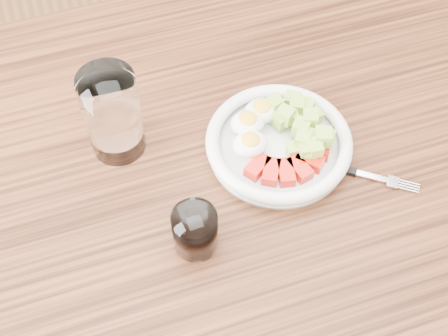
% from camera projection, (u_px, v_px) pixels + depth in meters
% --- Properties ---
extents(dining_table, '(1.50, 0.90, 0.77)m').
position_uv_depth(dining_table, '(232.00, 216.00, 1.00)').
color(dining_table, brown).
rests_on(dining_table, ground).
extents(bowl, '(0.22, 0.22, 0.06)m').
position_uv_depth(bowl, '(279.00, 141.00, 0.94)').
color(bowl, white).
rests_on(bowl, dining_table).
extents(fork, '(0.15, 0.12, 0.01)m').
position_uv_depth(fork, '(344.00, 170.00, 0.93)').
color(fork, black).
rests_on(fork, dining_table).
extents(water_glass, '(0.08, 0.08, 0.15)m').
position_uv_depth(water_glass, '(113.00, 114.00, 0.90)').
color(water_glass, white).
rests_on(water_glass, dining_table).
extents(coffee_glass, '(0.06, 0.06, 0.07)m').
position_uv_depth(coffee_glass, '(195.00, 231.00, 0.84)').
color(coffee_glass, white).
rests_on(coffee_glass, dining_table).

